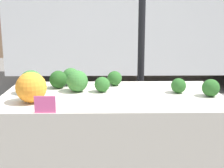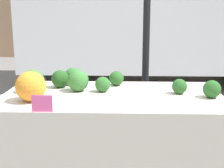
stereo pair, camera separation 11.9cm
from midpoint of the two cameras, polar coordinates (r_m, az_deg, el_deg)
tent_pole at (r=3.17m, az=7.45°, el=11.31°), size 0.07×0.07×2.67m
parked_truck at (r=6.37m, az=8.51°, el=11.93°), size 5.39×2.15×2.45m
market_table at (r=2.31m, az=1.43°, el=-4.77°), size 1.65×0.90×0.82m
orange_cauliflower at (r=2.20m, az=-13.15°, el=-0.45°), size 0.21×0.21×0.21m
romanesco_head at (r=2.62m, az=-12.06°, el=0.53°), size 0.13×0.13×0.11m
broccoli_head_0 at (r=2.67m, az=-5.85°, el=1.44°), size 0.15×0.15×0.15m
broccoli_head_1 at (r=2.42m, az=13.63°, el=-0.44°), size 0.11×0.11×0.11m
broccoli_head_2 at (r=2.37m, az=19.18°, el=-0.89°), size 0.13×0.13×0.13m
broccoli_head_3 at (r=2.43m, az=-4.84°, el=0.60°), size 0.17×0.17×0.17m
broccoli_head_4 at (r=2.45m, az=-12.97°, el=0.53°), size 0.18×0.18×0.18m
broccoli_head_5 at (r=2.57m, az=-8.16°, el=0.92°), size 0.14×0.14×0.14m
broccoli_head_6 at (r=2.41m, az=-0.30°, el=-0.07°), size 0.12×0.12×0.12m
broccoli_head_7 at (r=2.62m, az=2.12°, el=1.04°), size 0.12×0.12×0.12m
price_sign at (r=1.96m, az=-10.98°, el=-3.54°), size 0.13×0.01×0.11m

